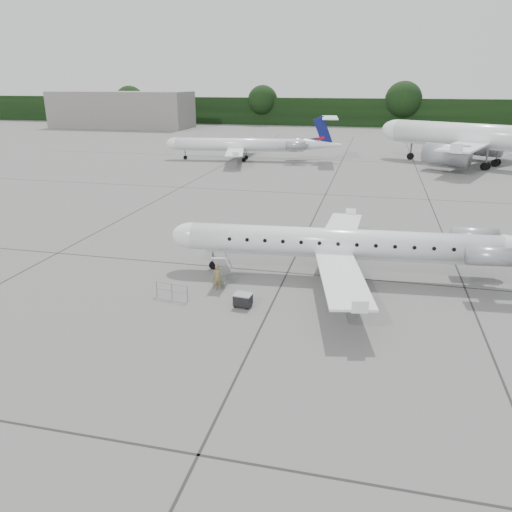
# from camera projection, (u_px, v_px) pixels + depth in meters

# --- Properties ---
(ground) EXTENTS (320.00, 320.00, 0.00)m
(ground) POSITION_uv_depth(u_px,v_px,m) (325.00, 314.00, 28.95)
(ground) COLOR slate
(ground) RESTS_ON ground
(treeline) EXTENTS (260.00, 4.00, 8.00)m
(treeline) POSITION_uv_depth(u_px,v_px,m) (371.00, 113.00, 146.98)
(treeline) COLOR black
(treeline) RESTS_ON ground
(terminal_building) EXTENTS (40.00, 14.00, 10.00)m
(terminal_building) POSITION_uv_depth(u_px,v_px,m) (122.00, 110.00, 143.49)
(terminal_building) COLOR slate
(terminal_building) RESTS_ON ground
(main_regional_jet) EXTENTS (27.75, 20.96, 6.76)m
(main_regional_jet) POSITION_uv_depth(u_px,v_px,m) (341.00, 229.00, 33.43)
(main_regional_jet) COLOR white
(main_regional_jet) RESTS_ON ground
(airstair) EXTENTS (1.04, 2.53, 2.12)m
(airstair) POSITION_uv_depth(u_px,v_px,m) (223.00, 267.00, 33.25)
(airstair) COLOR white
(airstair) RESTS_ON ground
(passenger) EXTENTS (0.73, 0.63, 1.70)m
(passenger) POSITION_uv_depth(u_px,v_px,m) (218.00, 277.00, 32.02)
(passenger) COLOR olive
(passenger) RESTS_ON ground
(safety_railing) EXTENTS (2.19, 0.41, 1.00)m
(safety_railing) POSITION_uv_depth(u_px,v_px,m) (172.00, 291.00, 30.78)
(safety_railing) COLOR gray
(safety_railing) RESTS_ON ground
(baggage_cart) EXTENTS (1.08, 0.91, 0.87)m
(baggage_cart) POSITION_uv_depth(u_px,v_px,m) (243.00, 300.00, 29.74)
(baggage_cart) COLOR black
(baggage_cart) RESTS_ON ground
(bg_narrowbody) EXTENTS (44.63, 40.62, 13.10)m
(bg_narrowbody) POSITION_uv_depth(u_px,v_px,m) (485.00, 124.00, 76.35)
(bg_narrowbody) COLOR white
(bg_narrowbody) RESTS_ON ground
(bg_regional_left) EXTENTS (30.19, 23.27, 7.36)m
(bg_regional_left) POSITION_uv_depth(u_px,v_px,m) (239.00, 138.00, 83.87)
(bg_regional_left) COLOR white
(bg_regional_left) RESTS_ON ground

